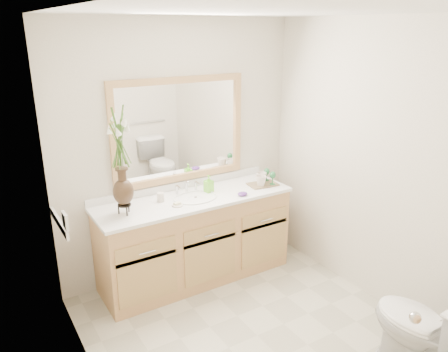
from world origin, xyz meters
TOP-DOWN VIEW (x-y plane):
  - floor at (0.00, 0.00)m, footprint 2.60×2.60m
  - ceiling at (0.00, 0.00)m, footprint 2.40×2.60m
  - wall_back at (0.00, 1.30)m, footprint 2.40×0.02m
  - wall_front at (0.00, -1.30)m, footprint 2.40×0.02m
  - wall_left at (-1.20, 0.00)m, footprint 0.02×2.60m
  - wall_right at (1.20, 0.00)m, footprint 0.02×2.60m
  - vanity at (0.00, 1.01)m, footprint 1.80×0.55m
  - counter at (0.00, 1.01)m, footprint 1.84×0.57m
  - sink at (0.00, 1.00)m, footprint 0.38×0.34m
  - mirror at (0.00, 1.28)m, footprint 1.32×0.04m
  - switch_plate at (-1.19, 0.76)m, footprint 0.02×0.12m
  - door at (-0.30, -1.29)m, footprint 0.80×0.03m
  - toilet at (0.70, -0.92)m, footprint 0.42×0.75m
  - flower_vase at (-0.67, 0.99)m, footprint 0.20×0.20m
  - tumbler at (-0.31, 1.08)m, footprint 0.06×0.06m
  - soap_dish at (-0.22, 0.92)m, footprint 0.10×0.10m
  - soap_bottle at (0.18, 1.07)m, footprint 0.08×0.08m
  - purple_dish at (0.40, 0.82)m, footprint 0.12×0.11m
  - tray at (0.73, 0.95)m, footprint 0.30×0.22m
  - mug_left at (0.68, 0.92)m, footprint 0.12×0.12m
  - mug_right at (0.75, 1.00)m, footprint 0.12×0.11m
  - goblet_front at (0.80, 0.89)m, footprint 0.06×0.06m
  - goblet_back at (0.82, 1.01)m, footprint 0.06×0.06m

SIDE VIEW (x-z plane):
  - floor at x=0.00m, z-range 0.00..0.00m
  - toilet at x=0.70m, z-range 0.00..0.74m
  - vanity at x=0.00m, z-range 0.00..0.80m
  - sink at x=0.00m, z-range 0.66..0.89m
  - counter at x=0.00m, z-range 0.80..0.83m
  - tray at x=0.73m, z-range 0.83..0.84m
  - soap_dish at x=-0.22m, z-range 0.82..0.86m
  - purple_dish at x=0.40m, z-range 0.83..0.86m
  - tumbler at x=-0.31m, z-range 0.83..0.91m
  - mug_right at x=0.75m, z-range 0.84..0.95m
  - mug_left at x=0.68m, z-range 0.84..0.95m
  - soap_bottle at x=0.18m, z-range 0.83..0.98m
  - goblet_back at x=0.82m, z-range 0.87..0.99m
  - goblet_front at x=0.80m, z-range 0.87..1.00m
  - switch_plate at x=-1.19m, z-range 0.92..1.04m
  - door at x=-0.30m, z-range 0.00..2.00m
  - wall_back at x=0.00m, z-range 0.00..2.40m
  - wall_front at x=0.00m, z-range 0.00..2.40m
  - wall_left at x=-1.20m, z-range 0.00..2.40m
  - wall_right at x=1.20m, z-range 0.00..2.40m
  - flower_vase at x=-0.67m, z-range 0.98..1.80m
  - mirror at x=0.00m, z-range 0.92..1.89m
  - ceiling at x=0.00m, z-range 2.39..2.41m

